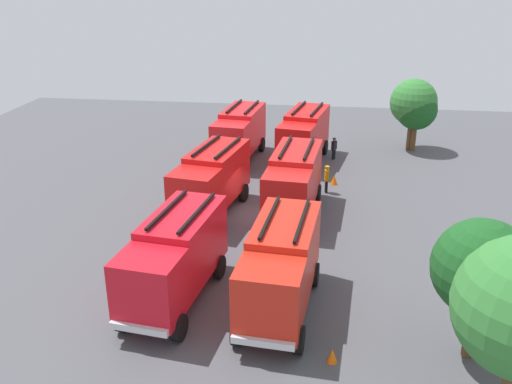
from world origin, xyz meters
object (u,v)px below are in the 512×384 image
tree_0 (413,102)px  fire_truck_5 (281,265)px  fire_truck_2 (175,256)px  firefighter_0 (327,178)px  firefighter_2 (297,172)px  tree_1 (417,110)px  traffic_cone_0 (332,355)px  fire_truck_0 (239,131)px  firefighter_1 (191,181)px  tree_2 (482,269)px  traffic_cone_1 (334,180)px  fire_truck_3 (304,134)px  fire_truck_1 (211,179)px  firefighter_3 (334,148)px  fire_truck_4 (294,180)px

tree_0 → fire_truck_5: bearing=-19.0°
fire_truck_2 → firefighter_0: fire_truck_2 is taller
fire_truck_5 → firefighter_2: (-14.74, -0.20, -1.26)m
tree_1 → traffic_cone_0: (26.72, -6.25, -3.04)m
fire_truck_0 → firefighter_1: size_ratio=4.45×
fire_truck_0 → firefighter_2: fire_truck_0 is taller
tree_2 → traffic_cone_1: bearing=-163.8°
tree_2 → traffic_cone_1: 18.29m
fire_truck_2 → fire_truck_3: size_ratio=0.99×
fire_truck_0 → fire_truck_5: size_ratio=1.01×
fire_truck_1 → fire_truck_3: 11.30m
fire_truck_3 → traffic_cone_0: fire_truck_3 is taller
firefighter_0 → fire_truck_1: bearing=-158.2°
fire_truck_0 → fire_truck_2: size_ratio=0.99×
traffic_cone_0 → traffic_cone_1: bearing=179.9°
fire_truck_3 → firefighter_3: fire_truck_3 is taller
fire_truck_2 → fire_truck_5: size_ratio=1.01×
fire_truck_4 → fire_truck_2: bearing=-19.3°
tree_0 → traffic_cone_1: tree_0 is taller
fire_truck_0 → traffic_cone_1: 8.67m
fire_truck_0 → tree_2: 25.02m
firefighter_1 → firefighter_2: bearing=-115.5°
traffic_cone_0 → firefighter_2: bearing=-172.3°
fire_truck_3 → fire_truck_2: bearing=-2.8°
fire_truck_5 → tree_1: tree_1 is taller
tree_2 → traffic_cone_0: 6.21m
fire_truck_2 → firefighter_1: size_ratio=4.47×
fire_truck_2 → firefighter_3: bearing=169.0°
firefighter_0 → tree_2: tree_2 is taller
fire_truck_4 → fire_truck_0: bearing=-149.1°
fire_truck_1 → traffic_cone_0: bearing=39.3°
firefighter_2 → traffic_cone_0: size_ratio=2.81×
fire_truck_0 → firefighter_1: 7.82m
fire_truck_1 → tree_0: bearing=147.4°
fire_truck_5 → fire_truck_0: bearing=-161.2°
firefighter_2 → firefighter_3: bearing=-80.8°
tree_0 → fire_truck_2: bearing=-28.4°
fire_truck_4 → firefighter_1: bearing=-103.8°
firefighter_1 → tree_0: size_ratio=0.29×
fire_truck_2 → traffic_cone_1: (-14.98, 6.83, -1.81)m
fire_truck_3 → fire_truck_4: size_ratio=1.02×
tree_2 → fire_truck_4: bearing=-148.3°
tree_1 → firefighter_3: bearing=-63.9°
fire_truck_2 → traffic_cone_0: size_ratio=12.98×
fire_truck_2 → tree_1: (-23.36, 13.04, 1.17)m
fire_truck_2 → firefighter_0: bearing=162.3°
firefighter_1 → traffic_cone_0: bearing=164.4°
fire_truck_4 → tree_0: 16.32m
fire_truck_5 → firefighter_2: fire_truck_5 is taller
fire_truck_2 → tree_2: size_ratio=1.35×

